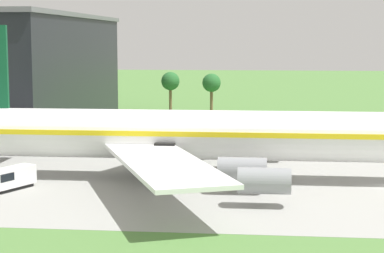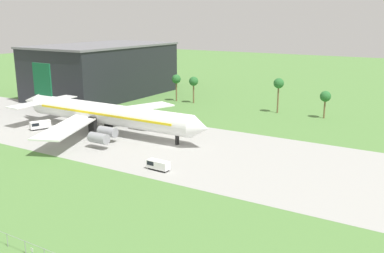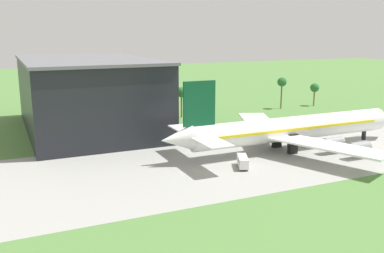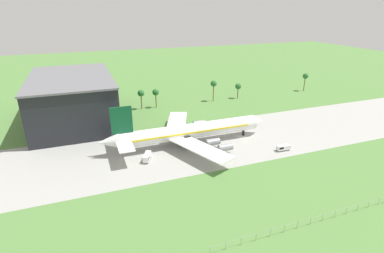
% 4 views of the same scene
% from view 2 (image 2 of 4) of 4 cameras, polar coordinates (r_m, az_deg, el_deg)
% --- Properties ---
extents(ground_plane, '(600.00, 600.00, 0.00)m').
position_cam_2_polar(ground_plane, '(112.71, -2.79, -2.57)').
color(ground_plane, '#517F3D').
extents(taxiway_strip, '(320.00, 44.00, 0.02)m').
position_cam_2_polar(taxiway_strip, '(112.70, -2.79, -2.56)').
color(taxiway_strip, '#9E9E99').
rests_on(taxiway_strip, ground_plane).
extents(jet_airliner, '(69.83, 55.39, 18.86)m').
position_cam_2_polar(jet_airliner, '(127.45, -11.63, 1.70)').
color(jet_airliner, white).
rests_on(jet_airliner, ground_plane).
extents(baggage_tug, '(5.39, 2.24, 2.19)m').
position_cam_2_polar(baggage_tug, '(94.96, -4.61, -5.11)').
color(baggage_tug, black).
rests_on(baggage_tug, ground_plane).
extents(fuel_truck, '(4.31, 6.30, 2.56)m').
position_cam_2_polar(fuel_truck, '(136.46, -19.65, 0.19)').
color(fuel_truck, black).
rests_on(fuel_truck, ground_plane).
extents(no_stopping_sign, '(0.44, 0.08, 1.68)m').
position_cam_2_polar(no_stopping_sign, '(65.79, -20.53, -15.41)').
color(no_stopping_sign, gray).
rests_on(no_stopping_sign, ground_plane).
extents(terminal_building, '(36.72, 61.20, 21.85)m').
position_cam_2_polar(terminal_building, '(187.97, -11.74, 7.36)').
color(terminal_building, black).
rests_on(terminal_building, ground_plane).
extents(palm_tree_row, '(112.21, 3.60, 12.35)m').
position_cam_2_polar(palm_tree_row, '(152.47, 11.83, 5.00)').
color(palm_tree_row, brown).
rests_on(palm_tree_row, ground_plane).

